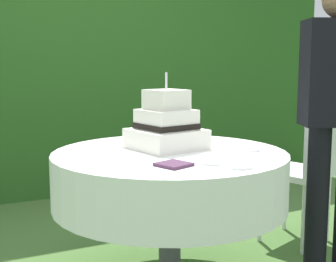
% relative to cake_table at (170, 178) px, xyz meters
% --- Properties ---
extents(foliage_hedge, '(5.47, 0.40, 2.47)m').
position_rel_cake_table_xyz_m(foliage_hedge, '(0.00, 2.16, 0.64)').
color(foliage_hedge, '#28561E').
rests_on(foliage_hedge, ground_plane).
extents(cake_table, '(1.19, 1.19, 0.73)m').
position_rel_cake_table_xyz_m(cake_table, '(0.00, 0.00, 0.00)').
color(cake_table, '#4C4C51').
rests_on(cake_table, ground_plane).
extents(wedding_cake, '(0.40, 0.40, 0.40)m').
position_rel_cake_table_xyz_m(wedding_cake, '(0.03, 0.09, 0.26)').
color(wedding_cake, white).
rests_on(wedding_cake, cake_table).
extents(serving_plate_near, '(0.10, 0.10, 0.01)m').
position_rel_cake_table_xyz_m(serving_plate_near, '(0.38, -0.16, 0.14)').
color(serving_plate_near, white).
rests_on(serving_plate_near, cake_table).
extents(serving_plate_far, '(0.11, 0.11, 0.01)m').
position_rel_cake_table_xyz_m(serving_plate_far, '(0.10, -0.47, 0.14)').
color(serving_plate_far, white).
rests_on(serving_plate_far, cake_table).
extents(serving_plate_left, '(0.11, 0.11, 0.01)m').
position_rel_cake_table_xyz_m(serving_plate_left, '(0.02, 0.48, 0.14)').
color(serving_plate_left, white).
rests_on(serving_plate_left, cake_table).
extents(serving_plate_right, '(0.12, 0.12, 0.01)m').
position_rel_cake_table_xyz_m(serving_plate_right, '(0.05, -0.34, 0.14)').
color(serving_plate_right, white).
rests_on(serving_plate_right, cake_table).
extents(napkin_stack, '(0.17, 0.17, 0.01)m').
position_rel_cake_table_xyz_m(napkin_stack, '(-0.14, -0.31, 0.15)').
color(napkin_stack, '#4C2D47').
rests_on(napkin_stack, cake_table).
extents(garden_chair, '(0.51, 0.51, 0.89)m').
position_rel_cake_table_xyz_m(garden_chair, '(1.06, 0.16, -0.05)').
color(garden_chair, white).
rests_on(garden_chair, ground_plane).
extents(standing_person, '(0.41, 0.33, 1.60)m').
position_rel_cake_table_xyz_m(standing_person, '(0.84, -0.28, 0.34)').
color(standing_person, black).
rests_on(standing_person, ground_plane).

